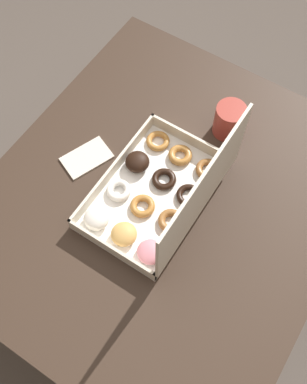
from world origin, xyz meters
TOP-DOWN VIEW (x-y plane):
  - ground_plane at (0.00, 0.00)m, footprint 8.00×8.00m
  - dining_table at (0.00, 0.00)m, footprint 1.09×0.95m
  - donut_box at (0.02, -0.00)m, footprint 0.41×0.28m
  - coffee_mug at (-0.30, 0.04)m, footprint 0.09×0.09m
  - paper_napkin at (0.01, -0.26)m, footprint 0.16×0.13m

SIDE VIEW (x-z plane):
  - ground_plane at x=0.00m, z-range 0.00..0.00m
  - dining_table at x=0.00m, z-range 0.28..1.03m
  - paper_napkin at x=0.01m, z-range 0.76..0.76m
  - donut_box at x=0.02m, z-range 0.66..0.95m
  - coffee_mug at x=-0.30m, z-range 0.76..0.86m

